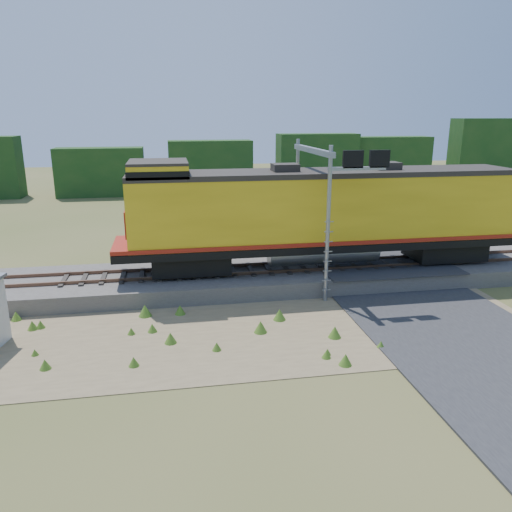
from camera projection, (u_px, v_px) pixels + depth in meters
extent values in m
plane|color=#475123|center=(276.00, 334.00, 19.76)|extent=(140.00, 140.00, 0.00)
cube|color=slate|center=(251.00, 278.00, 25.33)|extent=(70.00, 5.00, 0.80)
cube|color=brown|center=(253.00, 273.00, 24.52)|extent=(70.00, 0.10, 0.16)
cube|color=brown|center=(249.00, 265.00, 25.88)|extent=(70.00, 0.10, 0.16)
cube|color=#8C7754|center=(224.00, 332.00, 19.90)|extent=(26.00, 8.00, 0.03)
cube|color=#38383A|center=(381.00, 263.00, 26.38)|extent=(7.00, 5.20, 0.06)
cube|color=#38383A|center=(302.00, 218.00, 41.75)|extent=(7.00, 24.00, 0.08)
cube|color=#173C15|center=(204.00, 163.00, 54.86)|extent=(36.00, 3.00, 6.50)
cube|color=black|center=(191.00, 261.00, 24.55)|extent=(3.75, 2.39, 0.94)
cube|color=black|center=(444.00, 249.00, 26.80)|extent=(3.75, 2.39, 0.94)
cube|color=black|center=(324.00, 242.00, 25.50)|extent=(20.82, 3.12, 0.37)
cylinder|color=gray|center=(323.00, 252.00, 25.63)|extent=(5.72, 1.25, 1.25)
cube|color=yellow|center=(325.00, 208.00, 25.00)|extent=(19.25, 3.02, 3.23)
cube|color=maroon|center=(324.00, 236.00, 25.41)|extent=(20.82, 3.17, 0.19)
cube|color=#28231E|center=(326.00, 173.00, 24.53)|extent=(19.25, 3.07, 0.25)
cube|color=yellow|center=(158.00, 171.00, 23.11)|extent=(2.71, 3.02, 0.73)
cube|color=#28231E|center=(158.00, 162.00, 23.00)|extent=(2.71, 3.07, 0.12)
cube|color=black|center=(158.00, 172.00, 23.13)|extent=(2.76, 3.07, 0.36)
cube|color=maroon|center=(127.00, 222.00, 23.50)|extent=(0.10, 2.08, 1.25)
cube|color=#28231E|center=(285.00, 169.00, 24.12)|extent=(1.25, 1.04, 0.47)
cube|color=#28231E|center=(386.00, 167.00, 24.98)|extent=(1.25, 1.04, 0.47)
cylinder|color=gray|center=(328.00, 226.00, 22.32)|extent=(0.18, 0.18, 7.12)
cylinder|color=gray|center=(297.00, 205.00, 27.62)|extent=(0.18, 0.18, 7.12)
cube|color=gray|center=(313.00, 150.00, 24.11)|extent=(0.25, 6.20, 0.25)
cube|color=gray|center=(357.00, 169.00, 21.82)|extent=(2.65, 0.15, 0.15)
cube|color=black|center=(353.00, 159.00, 21.68)|extent=(0.92, 0.15, 0.76)
cube|color=black|center=(379.00, 159.00, 21.88)|extent=(0.92, 0.15, 0.76)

